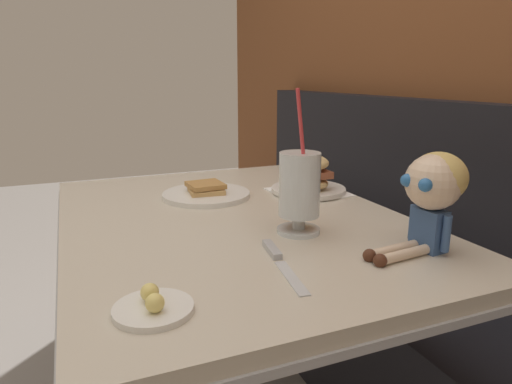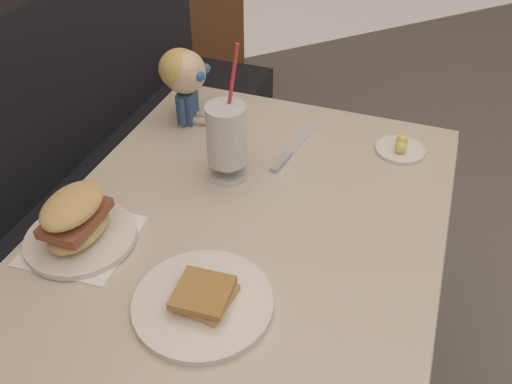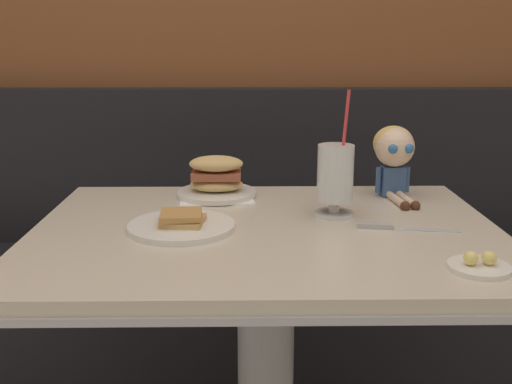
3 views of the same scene
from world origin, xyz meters
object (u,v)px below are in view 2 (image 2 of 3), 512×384
milkshake_glass (227,138)px  butter_saucer (400,149)px  toast_plate (203,301)px  sandwich_plate (77,224)px  butter_knife (287,155)px  seated_doll (185,76)px

milkshake_glass → butter_saucer: bearing=-57.6°
toast_plate → sandwich_plate: (0.07, 0.30, 0.03)m
butter_saucer → butter_knife: butter_saucer is taller
sandwich_plate → seated_doll: 0.50m
milkshake_glass → seated_doll: size_ratio=1.41×
milkshake_glass → butter_saucer: (0.23, -0.36, -0.09)m
toast_plate → seated_doll: bearing=27.6°
toast_plate → butter_saucer: toast_plate is taller
milkshake_glass → seated_doll: (0.19, 0.19, 0.03)m
butter_knife → seated_doll: size_ratio=1.05×
butter_saucer → toast_plate: bearing=156.7°
butter_saucer → seated_doll: seated_doll is taller
toast_plate → sandwich_plate: sandwich_plate is taller
toast_plate → butter_saucer: 0.65m
toast_plate → seated_doll: size_ratio=1.12×
sandwich_plate → seated_doll: bearing=-0.3°
butter_knife → seated_doll: bearing=76.1°
toast_plate → seated_doll: seated_doll is taller
sandwich_plate → butter_knife: (0.42, -0.30, -0.04)m
butter_knife → sandwich_plate: bearing=144.4°
milkshake_glass → butter_knife: (0.12, -0.11, -0.10)m
milkshake_glass → sandwich_plate: (-0.30, 0.19, -0.06)m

